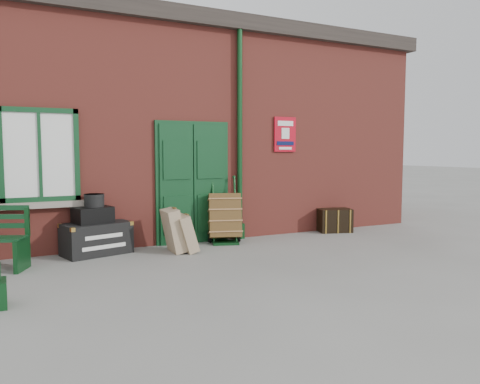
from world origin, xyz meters
TOP-DOWN VIEW (x-y plane):
  - ground at (0.00, 0.00)m, footprint 80.00×80.00m
  - station_building at (-0.00, 3.49)m, footprint 10.30×4.30m
  - houdini_trunk at (-2.09, 1.25)m, footprint 1.18×0.84m
  - strongbox at (-2.14, 1.25)m, footprint 0.67×0.56m
  - hatbox at (-2.11, 1.25)m, footprint 0.39×0.39m
  - suitcase_back at (-0.90, 0.83)m, footprint 0.35×0.52m
  - suitcase_front at (-0.72, 0.73)m, footprint 0.36×0.47m
  - porter_trolley at (0.23, 1.23)m, footprint 0.76×0.79m
  - dark_trunk at (2.81, 1.25)m, footprint 0.78×0.62m

SIDE VIEW (x-z plane):
  - ground at x=0.00m, z-range 0.00..0.00m
  - dark_trunk at x=2.81m, z-range 0.00..0.49m
  - houdini_trunk at x=-2.09m, z-range 0.00..0.53m
  - suitcase_front at x=-0.72m, z-range 0.00..0.65m
  - suitcase_back at x=-0.90m, z-range 0.00..0.75m
  - porter_trolley at x=0.23m, z-range -0.14..1.08m
  - strongbox at x=-2.14m, z-range 0.53..0.80m
  - hatbox at x=-2.11m, z-range 0.80..1.01m
  - station_building at x=0.00m, z-range -0.02..4.34m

